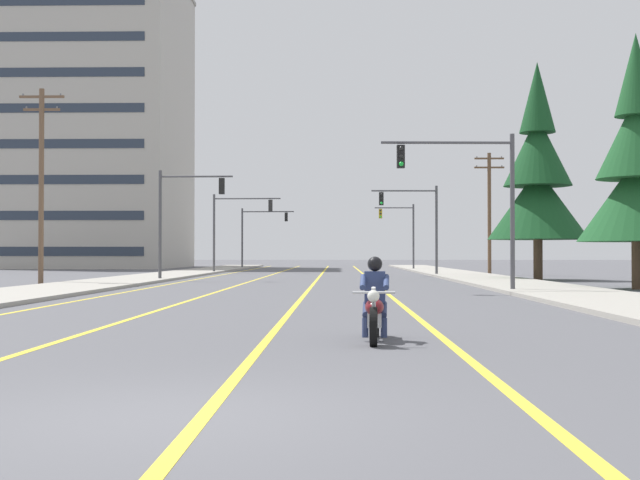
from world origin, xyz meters
name	(u,v)px	position (x,y,z in m)	size (l,w,h in m)	color
ground_plane	(172,416)	(0.00, 0.00, 0.00)	(400.00, 400.00, 0.00)	#515156
lane_stripe_center	(319,278)	(0.29, 45.00, 0.00)	(0.16, 100.00, 0.01)	yellow
lane_stripe_left	(263,277)	(-3.26, 45.00, 0.00)	(0.16, 100.00, 0.01)	yellow
lane_stripe_right	(368,278)	(3.40, 45.00, 0.00)	(0.16, 100.00, 0.01)	yellow
lane_stripe_far_left	(207,277)	(-6.81, 45.00, 0.00)	(0.16, 100.00, 0.01)	yellow
sidewalk_kerb_right	(486,279)	(9.98, 40.00, 0.07)	(4.40, 110.00, 0.14)	#9E998E
sidewalk_kerb_left	(139,279)	(-9.98, 40.00, 0.07)	(4.40, 110.00, 0.14)	#9E998E
motorcycle_with_rider	(375,307)	(2.17, 6.66, 0.59)	(0.70, 2.19, 1.46)	black
traffic_signal_near_right	(474,187)	(6.84, 24.71, 4.12)	(5.22, 0.51, 6.20)	#47474C
traffic_signal_near_left	(181,209)	(-7.31, 38.60, 4.05)	(4.20, 0.37, 6.20)	#47474C
traffic_signal_mid_right	(418,217)	(7.01, 49.36, 4.08)	(4.56, 0.48, 6.20)	#47474C
traffic_signal_mid_left	(233,221)	(-6.70, 57.16, 4.13)	(5.34, 0.40, 6.20)	#47474C
traffic_signal_far_right	(403,227)	(7.58, 70.38, 4.02)	(3.74, 0.38, 6.20)	#47474C
traffic_signal_far_left	(257,228)	(-6.78, 77.28, 4.13)	(5.44, 0.43, 6.20)	#47474C
utility_pole_left_near	(41,179)	(-13.41, 33.60, 5.28)	(2.27, 0.26, 9.83)	brown
utility_pole_right_far	(489,209)	(12.41, 52.09, 4.75)	(2.15, 0.26, 8.78)	brown
conifer_tree_right_verge_near	(637,171)	(14.24, 27.79, 5.01)	(4.97, 4.97, 10.94)	#4C3828
conifer_tree_right_verge_far	(538,180)	(13.01, 40.17, 5.77)	(5.72, 5.72, 12.59)	#4C3828
apartment_building_far_left_block	(93,122)	(-25.41, 82.30, 16.00)	(19.32, 19.75, 32.00)	#B2ADA3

